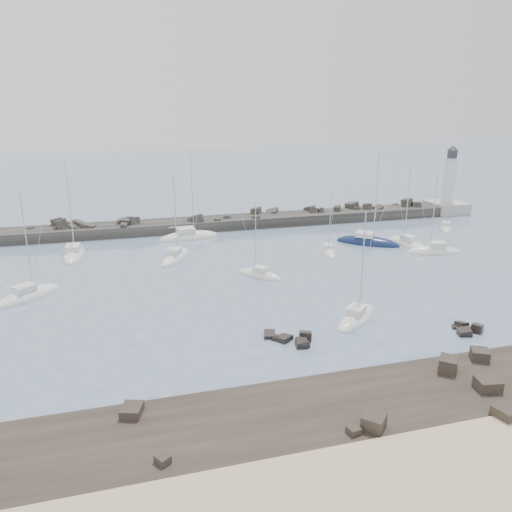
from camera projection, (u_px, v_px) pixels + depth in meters
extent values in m
plane|color=slate|center=(298.00, 303.00, 57.86)|extent=(400.00, 400.00, 0.00)
cube|color=#CCB28D|center=(491.00, 511.00, 28.42)|extent=(140.00, 14.00, 1.00)
cube|color=black|center=(398.00, 411.00, 37.62)|extent=(140.00, 12.00, 0.70)
cube|color=black|center=(448.00, 365.00, 42.33)|extent=(2.24, 2.27, 1.25)
cube|color=black|center=(505.00, 413.00, 36.13)|extent=(1.89, 1.93, 0.84)
cube|color=black|center=(488.00, 384.00, 39.66)|extent=(2.04, 1.86, 0.93)
cube|color=black|center=(480.00, 355.00, 44.31)|extent=(2.02, 2.04, 0.95)
cube|color=black|center=(163.00, 459.00, 31.60)|extent=(1.13, 1.17, 0.54)
cube|color=black|center=(374.00, 422.00, 34.94)|extent=(2.16, 2.16, 1.04)
cube|color=black|center=(132.00, 410.00, 36.51)|extent=(1.90, 2.05, 0.70)
cube|color=black|center=(354.00, 430.00, 34.47)|extent=(0.97, 0.98, 0.47)
cube|color=black|center=(305.00, 337.00, 48.85)|extent=(1.54, 1.45, 1.29)
cube|color=black|center=(305.00, 345.00, 47.38)|extent=(0.90, 0.85, 0.83)
cube|color=black|center=(275.00, 339.00, 49.01)|extent=(0.90, 0.98, 0.93)
cube|color=black|center=(270.00, 337.00, 49.54)|extent=(1.42, 1.63, 1.32)
cube|color=black|center=(284.00, 340.00, 48.81)|extent=(1.98, 2.00, 1.09)
cube|color=black|center=(301.00, 344.00, 47.55)|extent=(1.40, 1.61, 1.02)
cube|color=black|center=(464.00, 329.00, 51.12)|extent=(1.31, 1.54, 1.01)
cube|color=black|center=(464.00, 332.00, 49.80)|extent=(1.56, 1.42, 0.98)
cube|color=black|center=(456.00, 328.00, 51.42)|extent=(1.11, 1.14, 0.60)
cube|color=black|center=(477.00, 329.00, 50.56)|extent=(1.72, 1.58, 1.30)
cube|color=black|center=(462.00, 325.00, 51.66)|extent=(1.30, 1.38, 0.87)
cube|color=#2C2A27|center=(187.00, 229.00, 90.85)|extent=(115.00, 6.00, 3.20)
cube|color=#2C2A27|center=(313.00, 210.00, 96.80)|extent=(1.96, 2.06, 1.33)
cube|color=#2C2A27|center=(378.00, 209.00, 100.19)|extent=(2.23, 2.11, 1.96)
cube|color=#2C2A27|center=(395.00, 206.00, 103.81)|extent=(1.53, 1.44, 1.07)
cube|color=#2C2A27|center=(367.00, 207.00, 99.78)|extent=(2.13, 1.90, 1.48)
cube|color=#2C2A27|center=(217.00, 221.00, 90.14)|extent=(1.22, 1.27, 0.84)
cube|color=#2C2A27|center=(78.00, 224.00, 85.98)|extent=(2.53, 2.26, 1.68)
cube|color=#2C2A27|center=(310.00, 210.00, 98.74)|extent=(2.80, 2.89, 2.03)
cube|color=#2C2A27|center=(256.00, 211.00, 95.89)|extent=(2.46, 2.35, 1.81)
cube|color=#2C2A27|center=(256.00, 219.00, 91.92)|extent=(1.72, 1.73, 1.08)
cube|color=#2C2A27|center=(192.00, 221.00, 89.72)|extent=(1.71, 1.98, 1.38)
cube|color=#2C2A27|center=(67.00, 228.00, 85.47)|extent=(1.50, 1.51, 1.14)
cube|color=#2C2A27|center=(198.00, 219.00, 89.24)|extent=(2.15, 1.89, 1.96)
cube|color=#2C2A27|center=(124.00, 226.00, 85.39)|extent=(1.29, 1.34, 1.23)
cube|color=#2C2A27|center=(407.00, 203.00, 102.33)|extent=(2.98, 2.89, 2.17)
cube|color=#2C2A27|center=(134.00, 223.00, 87.94)|extent=(1.76, 1.78, 1.82)
cube|color=#2C2A27|center=(134.00, 221.00, 87.67)|extent=(2.28, 2.48, 2.10)
cube|color=#2C2A27|center=(417.00, 205.00, 102.05)|extent=(2.40, 2.42, 1.50)
cube|color=#2C2A27|center=(321.00, 210.00, 96.86)|extent=(1.21, 0.94, 1.23)
cube|color=#2C2A27|center=(414.00, 208.00, 102.75)|extent=(1.54, 1.44, 1.19)
cube|color=#2C2A27|center=(75.00, 229.00, 84.70)|extent=(1.81, 1.55, 1.33)
cube|color=#2C2A27|center=(57.00, 223.00, 86.90)|extent=(2.50, 2.56, 2.09)
cube|color=#2C2A27|center=(128.00, 223.00, 87.53)|extent=(2.39, 2.54, 1.93)
cube|color=#2C2A27|center=(352.00, 207.00, 100.74)|extent=(2.80, 2.76, 2.27)
cube|color=#2C2A27|center=(443.00, 208.00, 102.02)|extent=(1.57, 1.56, 1.28)
cube|color=#2C2A27|center=(71.00, 228.00, 85.08)|extent=(1.97, 2.05, 1.63)
cube|color=#2C2A27|center=(88.00, 228.00, 85.53)|extent=(2.79, 2.46, 1.76)
cube|color=#2C2A27|center=(121.00, 222.00, 87.88)|extent=(1.52, 1.56, 1.42)
cube|color=#2C2A27|center=(255.00, 213.00, 95.19)|extent=(1.38, 1.39, 0.73)
cube|color=#2C2A27|center=(272.00, 213.00, 96.95)|extent=(3.17, 2.94, 2.26)
cube|color=#2C2A27|center=(337.00, 209.00, 97.80)|extent=(1.98, 1.83, 1.52)
cube|color=#2C2A27|center=(356.00, 209.00, 99.54)|extent=(1.53, 1.55, 1.12)
cube|color=#2C2A27|center=(30.00, 230.00, 84.56)|extent=(1.87, 1.85, 1.07)
cube|color=#2C2A27|center=(227.00, 219.00, 92.22)|extent=(1.75, 1.96, 1.37)
cube|color=#2C2A27|center=(71.00, 226.00, 86.36)|extent=(1.94, 1.88, 1.61)
cube|color=#2C2A27|center=(62.00, 225.00, 84.74)|extent=(2.66, 2.70, 2.62)
cube|color=#A0A09B|center=(446.00, 209.00, 104.64)|extent=(7.00, 7.00, 3.00)
cylinder|color=silver|center=(449.00, 180.00, 102.86)|extent=(2.50, 2.50, 9.00)
cylinder|color=silver|center=(452.00, 159.00, 101.55)|extent=(3.20, 3.20, 0.25)
cylinder|color=#2F3439|center=(452.00, 154.00, 101.29)|extent=(2.00, 2.00, 1.60)
cone|color=#2F3439|center=(453.00, 148.00, 100.91)|extent=(2.20, 2.20, 1.00)
ellipsoid|color=white|center=(74.00, 255.00, 75.50)|extent=(3.66, 9.92, 2.41)
cube|color=silver|center=(73.00, 247.00, 74.63)|extent=(2.14, 2.85, 0.75)
cylinder|color=silver|center=(70.00, 205.00, 73.98)|extent=(0.13, 0.13, 13.15)
cylinder|color=silver|center=(72.00, 244.00, 73.79)|extent=(0.36, 3.90, 0.11)
ellipsoid|color=white|center=(175.00, 259.00, 73.90)|extent=(6.75, 8.77, 2.28)
cube|color=silver|center=(174.00, 251.00, 73.11)|extent=(2.74, 2.97, 0.75)
cylinder|color=silver|center=(175.00, 213.00, 72.53)|extent=(0.13, 0.13, 11.65)
cylinder|color=silver|center=(172.00, 247.00, 72.35)|extent=(1.88, 3.01, 0.11)
ellipsoid|color=white|center=(189.00, 238.00, 85.24)|extent=(10.72, 4.48, 2.47)
cube|color=silver|center=(186.00, 230.00, 84.63)|extent=(3.15, 2.44, 0.74)
cylinder|color=silver|center=(192.00, 191.00, 83.16)|extent=(0.13, 0.13, 14.04)
cylinder|color=silver|center=(181.00, 227.00, 84.16)|extent=(4.14, 0.61, 0.11)
ellipsoid|color=white|center=(259.00, 276.00, 66.67)|extent=(6.11, 6.62, 1.82)
cube|color=silver|center=(261.00, 269.00, 66.17)|extent=(2.31, 2.37, 0.60)
cylinder|color=silver|center=(256.00, 236.00, 65.36)|extent=(0.10, 0.10, 9.31)
cylinder|color=silver|center=(264.00, 265.00, 65.75)|extent=(1.86, 2.15, 0.09)
ellipsoid|color=white|center=(328.00, 253.00, 76.71)|extent=(3.38, 6.71, 1.78)
cube|color=silver|center=(328.00, 246.00, 76.70)|extent=(1.66, 2.04, 0.61)
cylinder|color=silver|center=(330.00, 222.00, 74.71)|extent=(0.10, 0.10, 8.67)
cylinder|color=silver|center=(328.00, 242.00, 76.97)|extent=(0.66, 2.52, 0.09)
ellipsoid|color=white|center=(357.00, 319.00, 53.35)|extent=(7.63, 7.15, 2.12)
cube|color=silver|center=(356.00, 310.00, 52.66)|extent=(2.74, 2.69, 0.70)
cylinder|color=silver|center=(363.00, 262.00, 52.00)|extent=(0.12, 0.12, 10.79)
cylinder|color=silver|center=(354.00, 306.00, 52.02)|extent=(2.46, 2.19, 0.10)
ellipsoid|color=#101E45|center=(368.00, 243.00, 81.92)|extent=(10.08, 9.05, 2.52)
cube|color=silver|center=(365.00, 235.00, 81.69)|extent=(3.57, 3.46, 0.77)
cylinder|color=silver|center=(376.00, 195.00, 79.21)|extent=(0.13, 0.13, 14.01)
cylinder|color=silver|center=(361.00, 230.00, 81.76)|extent=(3.29, 2.71, 0.11)
ellipsoid|color=white|center=(434.00, 253.00, 76.88)|extent=(8.66, 4.74, 2.25)
cube|color=silver|center=(437.00, 244.00, 76.48)|extent=(2.69, 2.24, 0.76)
cylinder|color=silver|center=(434.00, 211.00, 74.95)|extent=(0.13, 0.13, 11.17)
cylinder|color=silver|center=(442.00, 240.00, 76.27)|extent=(3.21, 1.02, 0.11)
ellipsoid|color=white|center=(407.00, 245.00, 81.11)|extent=(4.02, 9.05, 2.25)
cube|color=silver|center=(409.00, 238.00, 80.34)|extent=(2.12, 2.69, 0.72)
cylinder|color=silver|center=(408.00, 203.00, 79.69)|extent=(0.12, 0.12, 11.80)
cylinder|color=silver|center=(412.00, 235.00, 79.61)|extent=(0.64, 3.47, 0.10)
ellipsoid|color=white|center=(446.00, 229.00, 91.27)|extent=(5.25, 6.44, 1.78)
cube|color=silver|center=(446.00, 224.00, 90.66)|extent=(2.08, 2.22, 0.61)
cylinder|color=silver|center=(449.00, 201.00, 90.23)|extent=(0.10, 0.10, 8.67)
cylinder|color=silver|center=(447.00, 221.00, 90.09)|extent=(1.51, 2.18, 0.09)
ellipsoid|color=white|center=(29.00, 297.00, 59.37)|extent=(8.06, 7.64, 2.22)
cube|color=silver|center=(24.00, 288.00, 58.64)|extent=(2.91, 2.86, 0.72)
cylinder|color=silver|center=(27.00, 242.00, 57.95)|extent=(0.12, 0.12, 11.45)
cylinder|color=silver|center=(19.00, 284.00, 57.97)|extent=(2.59, 2.35, 0.10)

